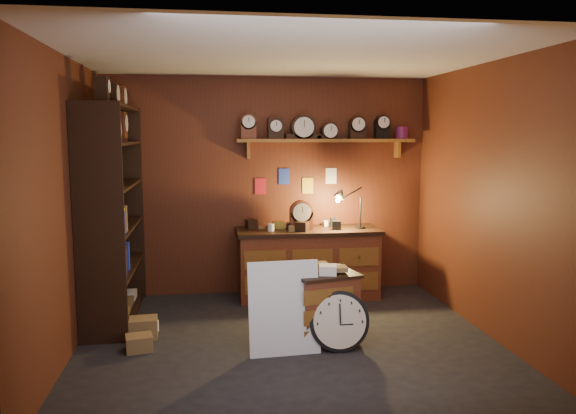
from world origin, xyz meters
The scene contains 11 objects.
floor centered at (0.00, 0.00, 0.00)m, with size 4.00×4.00×0.00m, color black.
room_shell centered at (0.04, 0.11, 1.72)m, with size 4.02×3.62×2.71m.
shelving_unit centered at (-1.79, 0.98, 1.25)m, with size 0.47×1.60×2.58m.
workbench centered at (0.46, 1.47, 0.47)m, with size 1.74×0.66×1.36m.
low_cabinet centered at (0.34, -0.02, 0.37)m, with size 0.70×0.63×0.77m.
big_round_clock centered at (0.43, -0.28, 0.28)m, with size 0.56×0.18×0.56m.
white_panel centered at (-0.08, -0.27, 0.00)m, with size 0.66×0.03×0.87m, color silver.
mini_fridge centered at (0.13, 1.39, 0.25)m, with size 0.59×0.61×0.50m.
floor_box_a centered at (-1.41, -0.03, 0.07)m, with size 0.24×0.20×0.15m, color olive.
floor_box_b centered at (-1.41, 0.43, 0.06)m, with size 0.19×0.23×0.12m, color white.
floor_box_c centered at (-1.40, 0.30, 0.10)m, with size 0.27×0.23×0.20m, color olive.
Camera 1 is at (-0.75, -5.17, 2.00)m, focal length 35.00 mm.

